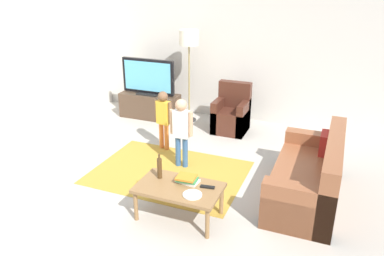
% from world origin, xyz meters
% --- Properties ---
extents(ground, '(7.80, 7.80, 0.00)m').
position_xyz_m(ground, '(0.00, 0.00, 0.00)').
color(ground, '#B2ADA3').
extents(wall_back, '(6.00, 0.12, 2.70)m').
position_xyz_m(wall_back, '(0.00, 3.00, 1.35)').
color(wall_back, silver).
rests_on(wall_back, ground).
extents(area_rug, '(2.20, 1.60, 0.01)m').
position_xyz_m(area_rug, '(-0.26, 0.33, 0.00)').
color(area_rug, '#B28C33').
rests_on(area_rug, ground).
extents(tv_stand, '(1.20, 0.44, 0.50)m').
position_xyz_m(tv_stand, '(-1.62, 2.30, 0.24)').
color(tv_stand, '#4C3828').
rests_on(tv_stand, ground).
extents(tv, '(1.10, 0.28, 0.71)m').
position_xyz_m(tv, '(-1.62, 2.28, 0.85)').
color(tv, black).
rests_on(tv, tv_stand).
extents(couch, '(0.80, 1.80, 0.86)m').
position_xyz_m(couch, '(1.75, 0.41, 0.29)').
color(couch, brown).
rests_on(couch, ground).
extents(armchair, '(0.60, 0.60, 0.90)m').
position_xyz_m(armchair, '(0.12, 2.26, 0.30)').
color(armchair, '#472319').
rests_on(armchair, ground).
extents(floor_lamp, '(0.36, 0.36, 1.78)m').
position_xyz_m(floor_lamp, '(-0.82, 2.45, 1.54)').
color(floor_lamp, '#262626').
rests_on(floor_lamp, ground).
extents(child_near_tv, '(0.33, 0.16, 1.00)m').
position_xyz_m(child_near_tv, '(-0.69, 1.05, 0.60)').
color(child_near_tv, orange).
rests_on(child_near_tv, ground).
extents(child_center, '(0.36, 0.17, 1.07)m').
position_xyz_m(child_center, '(-0.17, 0.59, 0.64)').
color(child_center, '#33598C').
rests_on(child_center, ground).
extents(coffee_table, '(1.00, 0.60, 0.42)m').
position_xyz_m(coffee_table, '(0.33, -0.62, 0.37)').
color(coffee_table, olive).
rests_on(coffee_table, ground).
extents(book_stack, '(0.28, 0.21, 0.08)m').
position_xyz_m(book_stack, '(0.38, -0.50, 0.46)').
color(book_stack, white).
rests_on(book_stack, coffee_table).
extents(bottle, '(0.06, 0.06, 0.32)m').
position_xyz_m(bottle, '(0.03, -0.52, 0.56)').
color(bottle, '#4C3319').
rests_on(bottle, coffee_table).
extents(tv_remote, '(0.18, 0.07, 0.02)m').
position_xyz_m(tv_remote, '(0.65, -0.52, 0.43)').
color(tv_remote, black).
rests_on(tv_remote, coffee_table).
extents(plate, '(0.22, 0.22, 0.02)m').
position_xyz_m(plate, '(0.55, -0.74, 0.43)').
color(plate, white).
rests_on(plate, coffee_table).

